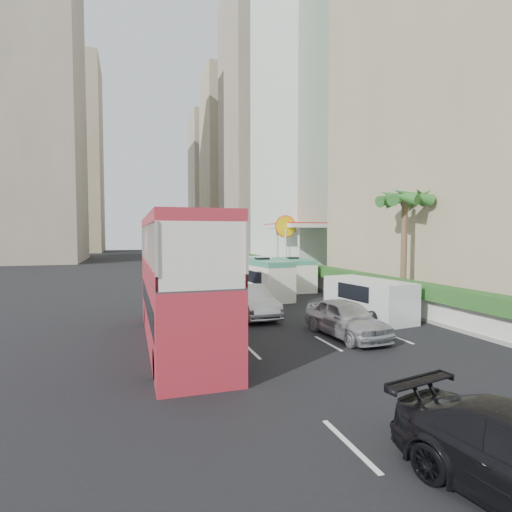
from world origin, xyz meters
name	(u,v)px	position (x,y,z in m)	size (l,w,h in m)	color
ground_plane	(315,331)	(0.00, 0.00, 0.00)	(200.00, 200.00, 0.00)	black
double_decker_bus	(179,280)	(-6.00, 0.00, 2.53)	(2.50, 11.00, 5.06)	#B12633
car_silver_lane_a	(251,316)	(-1.79, 3.97, 0.00)	(1.72, 4.94, 1.63)	#B6B8BD
car_silver_lane_b	(346,337)	(0.84, -1.27, 0.00)	(1.86, 4.63, 1.58)	#B6B8BD
van_asset	(243,287)	(0.98, 15.34, 0.00)	(2.37, 5.14, 1.43)	silver
minibus_near	(262,278)	(0.80, 9.83, 1.31)	(1.97, 5.90, 2.62)	silver
minibus_far	(293,274)	(4.47, 13.09, 1.20)	(1.81, 5.43, 2.41)	silver
panel_van_near	(368,299)	(3.88, 1.74, 1.00)	(2.01, 5.02, 2.01)	silver
panel_van_far	(266,269)	(4.11, 18.57, 1.10)	(2.20, 5.51, 2.20)	silver
sidewalk	(289,272)	(9.00, 25.00, 0.09)	(6.00, 120.00, 0.18)	#99968C
kerb_wall	(308,278)	(6.20, 14.00, 0.68)	(0.30, 44.00, 1.00)	silver
hedge	(308,268)	(6.20, 14.00, 1.53)	(1.10, 44.00, 0.70)	#2D6626
palm_tree	(404,250)	(7.80, 4.00, 3.38)	(0.36, 0.36, 6.40)	brown
shell_station	(305,249)	(10.00, 23.00, 2.75)	(6.50, 8.00, 5.50)	silver
tower_stripe	(326,52)	(18.00, 34.00, 29.00)	(16.00, 18.00, 58.00)	white
tower_mid	(268,127)	(18.00, 58.00, 25.00)	(16.00, 16.00, 50.00)	#9F907D
tower_far_a	(232,164)	(17.00, 82.00, 22.00)	(14.00, 14.00, 44.00)	tan
tower_far_b	(214,183)	(17.00, 104.00, 20.00)	(14.00, 14.00, 40.00)	#9F907D
tower_left_a	(17,94)	(-24.00, 55.00, 26.00)	(18.00, 18.00, 52.00)	#9F907D
tower_left_b	(66,156)	(-22.00, 90.00, 23.00)	(16.00, 16.00, 46.00)	tan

